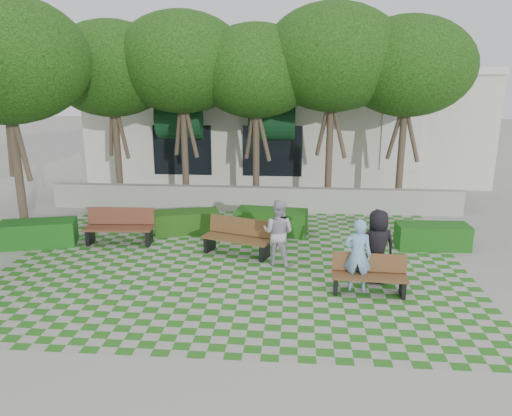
# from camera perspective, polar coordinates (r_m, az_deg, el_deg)

# --- Properties ---
(ground) EXTENTS (90.00, 90.00, 0.00)m
(ground) POSITION_cam_1_polar(r_m,az_deg,el_deg) (12.61, -2.85, -7.91)
(ground) COLOR gray
(ground) RESTS_ON ground
(lawn) EXTENTS (12.00, 12.00, 0.00)m
(lawn) POSITION_cam_1_polar(r_m,az_deg,el_deg) (13.52, -2.30, -6.22)
(lawn) COLOR #2B721E
(lawn) RESTS_ON ground
(sidewalk_south) EXTENTS (16.00, 2.00, 0.01)m
(sidewalk_south) POSITION_cam_1_polar(r_m,az_deg,el_deg) (8.55, -7.23, -20.33)
(sidewalk_south) COLOR #9E9B93
(sidewalk_south) RESTS_ON ground
(retaining_wall) EXTENTS (15.00, 0.36, 0.90)m
(retaining_wall) POSITION_cam_1_polar(r_m,az_deg,el_deg) (18.31, -0.35, 1.05)
(retaining_wall) COLOR #9E9B93
(retaining_wall) RESTS_ON ground
(bench_east) EXTENTS (1.74, 0.66, 0.90)m
(bench_east) POSITION_cam_1_polar(r_m,az_deg,el_deg) (11.90, 12.81, -7.50)
(bench_east) COLOR brown
(bench_east) RESTS_ON ground
(bench_mid) EXTENTS (2.03, 1.23, 1.01)m
(bench_mid) POSITION_cam_1_polar(r_m,az_deg,el_deg) (13.97, -2.10, -3.40)
(bench_mid) COLOR brown
(bench_mid) RESTS_ON ground
(bench_west) EXTENTS (2.02, 0.77, 1.05)m
(bench_west) POSITION_cam_1_polar(r_m,az_deg,el_deg) (15.37, -15.30, -2.12)
(bench_west) COLOR brown
(bench_west) RESTS_ON ground
(hedge_east) EXTENTS (2.08, 0.92, 0.71)m
(hedge_east) POSITION_cam_1_polar(r_m,az_deg,el_deg) (15.35, 19.51, -3.07)
(hedge_east) COLOR #164E14
(hedge_east) RESTS_ON ground
(hedge_midright) EXTENTS (2.29, 1.15, 0.77)m
(hedge_midright) POSITION_cam_1_polar(r_m,az_deg,el_deg) (15.78, 1.81, -1.56)
(hedge_midright) COLOR #194C14
(hedge_midright) RESTS_ON ground
(hedge_midleft) EXTENTS (2.15, 1.35, 0.70)m
(hedge_midleft) POSITION_cam_1_polar(r_m,az_deg,el_deg) (16.00, -7.92, -1.60)
(hedge_midleft) COLOR #1E4612
(hedge_midleft) RESTS_ON ground
(hedge_west) EXTENTS (2.27, 1.39, 0.74)m
(hedge_west) POSITION_cam_1_polar(r_m,az_deg,el_deg) (16.01, -23.62, -2.69)
(hedge_west) COLOR #155016
(hedge_west) RESTS_ON ground
(person_blue) EXTENTS (0.68, 0.48, 1.75)m
(person_blue) POSITION_cam_1_polar(r_m,az_deg,el_deg) (11.81, 11.54, -5.30)
(person_blue) COLOR #79B2DE
(person_blue) RESTS_ON ground
(person_dark) EXTENTS (1.00, 0.77, 1.81)m
(person_dark) POSITION_cam_1_polar(r_m,az_deg,el_deg) (12.40, 13.68, -4.26)
(person_dark) COLOR black
(person_dark) RESTS_ON ground
(person_white) EXTENTS (1.03, 0.91, 1.77)m
(person_white) POSITION_cam_1_polar(r_m,az_deg,el_deg) (13.12, 2.56, -2.81)
(person_white) COLOR #BDB4C7
(person_white) RESTS_ON ground
(tree_row) EXTENTS (17.70, 13.40, 7.41)m
(tree_row) POSITION_cam_1_polar(r_m,az_deg,el_deg) (17.77, -6.68, 15.91)
(tree_row) COLOR #47382B
(tree_row) RESTS_ON ground
(building) EXTENTS (18.00, 8.92, 5.15)m
(building) POSITION_cam_1_polar(r_m,az_deg,el_deg) (25.68, 3.33, 9.84)
(building) COLOR beige
(building) RESTS_ON ground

